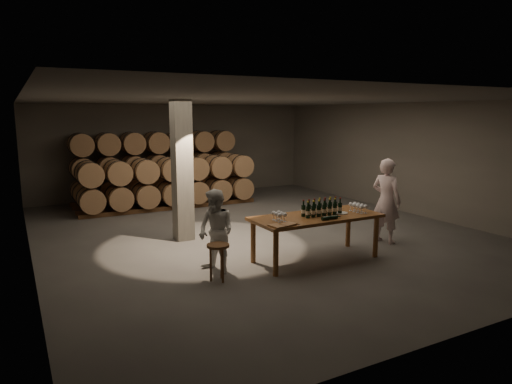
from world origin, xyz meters
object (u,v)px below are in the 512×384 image
stool (218,251)px  person_woman (216,231)px  bottle_cluster (322,209)px  notebook_near (288,224)px  person_man (386,201)px  plate (341,213)px  tasting_table (316,221)px

stool → person_woman: size_ratio=0.43×
bottle_cluster → notebook_near: bottle_cluster is taller
person_woman → stool: bearing=-39.4°
notebook_near → stool: notebook_near is taller
bottle_cluster → person_woman: bearing=172.3°
person_man → plate: bearing=88.1°
person_man → tasting_table: bearing=83.0°
plate → stool: size_ratio=0.43×
person_man → notebook_near: bearing=88.0°
notebook_near → person_woman: size_ratio=0.17×
tasting_table → stool: size_ratio=3.96×
bottle_cluster → plate: bottle_cluster is taller
tasting_table → person_woman: person_woman is taller
tasting_table → notebook_near: 1.00m
tasting_table → stool: (-2.18, -0.16, -0.26)m
notebook_near → person_man: person_man is taller
notebook_near → person_woman: (-1.12, 0.67, -0.15)m
notebook_near → person_man: (3.04, 0.70, 0.04)m
tasting_table → bottle_cluster: bearing=-7.7°
person_man → person_woman: (-4.16, -0.03, -0.19)m
person_man → person_woman: person_man is taller
tasting_table → person_woman: (-2.03, 0.27, -0.03)m
bottle_cluster → notebook_near: (-1.03, -0.38, -0.10)m
plate → notebook_near: 1.50m
stool → person_man: size_ratio=0.34×
person_man → person_woman: size_ratio=1.24×
bottle_cluster → person_woman: 2.18m
tasting_table → plate: size_ratio=9.28×
plate → person_man: 1.62m
tasting_table → person_woman: bearing=172.3°
plate → notebook_near: size_ratio=1.05×
person_woman → person_man: bearing=70.6°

